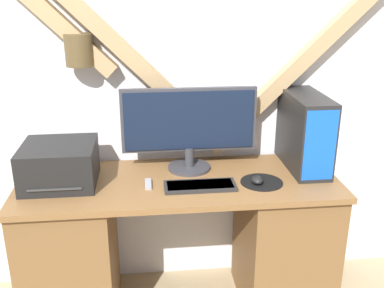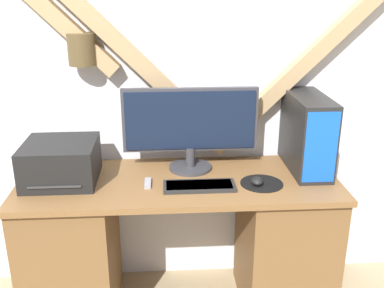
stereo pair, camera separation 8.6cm
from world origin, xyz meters
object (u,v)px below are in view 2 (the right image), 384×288
object	(u,v)px
monitor	(190,125)
remote_control	(148,183)
keyboard	(199,186)
computer_tower	(307,133)
mouse	(257,181)
printer	(61,162)

from	to	relation	value
monitor	remote_control	world-z (taller)	monitor
keyboard	computer_tower	world-z (taller)	computer_tower
mouse	printer	xyz separation A→B (m)	(-0.96, 0.12, 0.08)
monitor	computer_tower	xyz separation A→B (m)	(0.61, -0.03, -0.05)
keyboard	computer_tower	bearing A→B (deg)	19.95
keyboard	mouse	bearing A→B (deg)	1.92
printer	monitor	bearing A→B (deg)	9.60
monitor	printer	bearing A→B (deg)	-170.40
mouse	printer	distance (m)	0.97
computer_tower	remote_control	xyz separation A→B (m)	(-0.83, -0.16, -0.19)
keyboard	remote_control	bearing A→B (deg)	168.31
mouse	remote_control	distance (m)	0.54
remote_control	printer	bearing A→B (deg)	169.40
keyboard	remote_control	xyz separation A→B (m)	(-0.25, 0.05, -0.00)
monitor	remote_control	distance (m)	0.38
computer_tower	monitor	bearing A→B (deg)	177.00
monitor	computer_tower	world-z (taller)	monitor
computer_tower	printer	bearing A→B (deg)	-176.44
mouse	remote_control	size ratio (longest dim) A/B	0.71
computer_tower	remote_control	size ratio (longest dim) A/B	4.34
computer_tower	remote_control	bearing A→B (deg)	-169.18
computer_tower	remote_control	distance (m)	0.86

